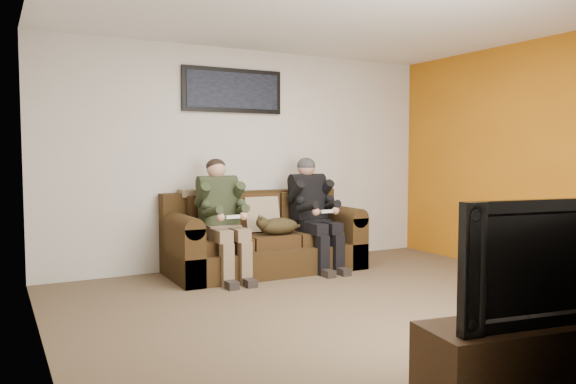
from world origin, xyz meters
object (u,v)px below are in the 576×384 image
person_left (222,211)px  cat (277,226)px  tv_stand (535,357)px  person_right (313,206)px  television (538,259)px  framed_poster (233,91)px  sofa (263,241)px

person_left → cat: (0.63, -0.07, -0.19)m
tv_stand → person_right: bearing=88.3°
cat → television: (-0.16, -3.52, 0.23)m
cat → framed_poster: bearing=111.8°
person_left → cat: person_left is taller
person_right → tv_stand: (-0.67, -3.59, -0.52)m
cat → tv_stand: 3.54m
sofa → framed_poster: 1.81m
sofa → person_left: bearing=-162.0°
framed_poster → television: (0.10, -4.17, -1.33)m
person_right → television: size_ratio=1.09×
sofa → television: television is taller
tv_stand → television: 0.56m
tv_stand → sofa: bearing=97.3°
television → sofa: bearing=97.3°
person_right → sofa: bearing=162.0°
sofa → person_left: size_ratio=1.71×
framed_poster → person_right: bearing=-36.6°
sofa → cat: 0.33m
sofa → person_left: (-0.57, -0.19, 0.39)m
tv_stand → person_left: bearing=106.3°
cat → television: television is taller
framed_poster → television: bearing=-88.6°
sofa → person_right: size_ratio=1.70×
framed_poster → sofa: bearing=-62.7°
sofa → television: 3.81m
person_right → person_left: bearing=-180.0°
television → framed_poster: bearing=100.2°
person_right → television: (-0.67, -3.59, 0.04)m
cat → framed_poster: 1.70m
sofa → cat: bearing=-77.2°
tv_stand → cat: bearing=96.3°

